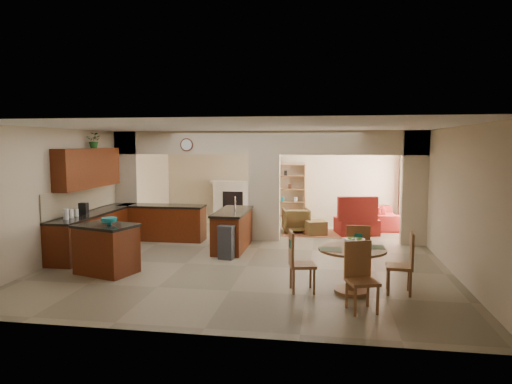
% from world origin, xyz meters
% --- Properties ---
extents(floor, '(10.00, 10.00, 0.00)m').
position_xyz_m(floor, '(0.00, 0.00, 0.00)').
color(floor, '#817459').
rests_on(floor, ground).
extents(ceiling, '(10.00, 10.00, 0.00)m').
position_xyz_m(ceiling, '(0.00, 0.00, 2.80)').
color(ceiling, white).
rests_on(ceiling, wall_back).
extents(wall_back, '(8.00, 0.00, 8.00)m').
position_xyz_m(wall_back, '(0.00, 5.00, 1.40)').
color(wall_back, '#C0AF8C').
rests_on(wall_back, floor).
extents(wall_front, '(8.00, 0.00, 8.00)m').
position_xyz_m(wall_front, '(0.00, -5.00, 1.40)').
color(wall_front, '#C0AF8C').
rests_on(wall_front, floor).
extents(wall_left, '(0.00, 10.00, 10.00)m').
position_xyz_m(wall_left, '(-4.00, 0.00, 1.40)').
color(wall_left, '#C0AF8C').
rests_on(wall_left, floor).
extents(wall_right, '(0.00, 10.00, 10.00)m').
position_xyz_m(wall_right, '(4.00, 0.00, 1.40)').
color(wall_right, '#C0AF8C').
rests_on(wall_right, floor).
extents(partition_left_pier, '(0.60, 0.25, 2.80)m').
position_xyz_m(partition_left_pier, '(-3.70, 1.00, 1.40)').
color(partition_left_pier, '#C0AF8C').
rests_on(partition_left_pier, floor).
extents(partition_center_pier, '(0.80, 0.25, 2.20)m').
position_xyz_m(partition_center_pier, '(0.00, 1.00, 1.10)').
color(partition_center_pier, '#C0AF8C').
rests_on(partition_center_pier, floor).
extents(partition_right_pier, '(0.60, 0.25, 2.80)m').
position_xyz_m(partition_right_pier, '(3.70, 1.00, 1.40)').
color(partition_right_pier, '#C0AF8C').
rests_on(partition_right_pier, floor).
extents(partition_header, '(8.00, 0.25, 0.60)m').
position_xyz_m(partition_header, '(0.00, 1.00, 2.50)').
color(partition_header, '#C0AF8C').
rests_on(partition_header, partition_center_pier).
extents(kitchen_counter, '(2.52, 3.29, 1.48)m').
position_xyz_m(kitchen_counter, '(-3.26, -0.25, 0.46)').
color(kitchen_counter, '#401207').
rests_on(kitchen_counter, floor).
extents(upper_cabinets, '(0.35, 2.40, 0.90)m').
position_xyz_m(upper_cabinets, '(-3.82, -0.80, 1.92)').
color(upper_cabinets, '#401207').
rests_on(upper_cabinets, wall_left).
extents(peninsula, '(0.70, 1.85, 0.91)m').
position_xyz_m(peninsula, '(-0.60, -0.11, 0.46)').
color(peninsula, '#401207').
rests_on(peninsula, floor).
extents(wall_clock, '(0.34, 0.03, 0.34)m').
position_xyz_m(wall_clock, '(-2.00, 0.85, 2.45)').
color(wall_clock, '#542A1C').
rests_on(wall_clock, partition_header).
extents(rug, '(1.60, 1.30, 0.01)m').
position_xyz_m(rug, '(1.20, 2.10, 0.01)').
color(rug, '#955636').
rests_on(rug, floor).
extents(fireplace, '(1.60, 0.35, 1.20)m').
position_xyz_m(fireplace, '(-1.60, 4.83, 0.61)').
color(fireplace, beige).
rests_on(fireplace, floor).
extents(shelving_unit, '(1.00, 0.32, 1.80)m').
position_xyz_m(shelving_unit, '(0.35, 4.82, 0.90)').
color(shelving_unit, brown).
rests_on(shelving_unit, floor).
extents(window_a, '(0.02, 0.90, 1.90)m').
position_xyz_m(window_a, '(3.97, 2.30, 1.20)').
color(window_a, white).
rests_on(window_a, wall_right).
extents(window_b, '(0.02, 0.90, 1.90)m').
position_xyz_m(window_b, '(3.97, 4.00, 1.20)').
color(window_b, white).
rests_on(window_b, wall_right).
extents(glazed_door, '(0.02, 0.70, 2.10)m').
position_xyz_m(glazed_door, '(3.97, 3.15, 1.05)').
color(glazed_door, white).
rests_on(glazed_door, wall_right).
extents(drape_a_left, '(0.10, 0.28, 2.30)m').
position_xyz_m(drape_a_left, '(3.93, 1.70, 1.20)').
color(drape_a_left, '#381617').
rests_on(drape_a_left, wall_right).
extents(drape_a_right, '(0.10, 0.28, 2.30)m').
position_xyz_m(drape_a_right, '(3.93, 2.90, 1.20)').
color(drape_a_right, '#381617').
rests_on(drape_a_right, wall_right).
extents(drape_b_left, '(0.10, 0.28, 2.30)m').
position_xyz_m(drape_b_left, '(3.93, 3.40, 1.20)').
color(drape_b_left, '#381617').
rests_on(drape_b_left, wall_right).
extents(drape_b_right, '(0.10, 0.28, 2.30)m').
position_xyz_m(drape_b_right, '(3.93, 4.60, 1.20)').
color(drape_b_right, '#381617').
rests_on(drape_b_right, wall_right).
extents(ceiling_fan, '(1.00, 1.00, 0.10)m').
position_xyz_m(ceiling_fan, '(1.50, 3.00, 2.56)').
color(ceiling_fan, white).
rests_on(ceiling_fan, ceiling).
extents(kitchen_island, '(1.27, 1.07, 0.95)m').
position_xyz_m(kitchen_island, '(-2.56, -2.52, 0.48)').
color(kitchen_island, '#401207').
rests_on(kitchen_island, floor).
extents(teal_bowl, '(0.29, 0.29, 0.14)m').
position_xyz_m(teal_bowl, '(-2.48, -2.53, 1.01)').
color(teal_bowl, '#137E86').
rests_on(teal_bowl, kitchen_island).
extents(trash_can, '(0.35, 0.31, 0.67)m').
position_xyz_m(trash_can, '(-0.53, -1.09, 0.33)').
color(trash_can, '#2C2D2F').
rests_on(trash_can, floor).
extents(dining_table, '(1.11, 1.11, 0.76)m').
position_xyz_m(dining_table, '(2.03, -2.99, 0.50)').
color(dining_table, brown).
rests_on(dining_table, floor).
extents(fruit_bowl, '(0.33, 0.33, 0.18)m').
position_xyz_m(fruit_bowl, '(2.06, -2.97, 0.85)').
color(fruit_bowl, '#5EB927').
rests_on(fruit_bowl, dining_table).
extents(sofa, '(2.44, 1.13, 0.69)m').
position_xyz_m(sofa, '(3.30, 3.57, 0.35)').
color(sofa, maroon).
rests_on(sofa, floor).
extents(chaise, '(1.25, 1.10, 0.43)m').
position_xyz_m(chaise, '(2.41, 2.17, 0.21)').
color(chaise, maroon).
rests_on(chaise, floor).
extents(armchair, '(0.86, 0.88, 0.67)m').
position_xyz_m(armchair, '(0.74, 2.19, 0.34)').
color(armchair, maroon).
rests_on(armchair, floor).
extents(ottoman, '(0.67, 0.67, 0.38)m').
position_xyz_m(ottoman, '(1.30, 1.89, 0.19)').
color(ottoman, maroon).
rests_on(ottoman, floor).
extents(plant, '(0.35, 0.31, 0.36)m').
position_xyz_m(plant, '(-3.82, -0.49, 2.55)').
color(plant, '#1A4A13').
rests_on(plant, upper_cabinets).
extents(chair_north, '(0.43, 0.43, 1.02)m').
position_xyz_m(chair_north, '(2.16, -2.23, 0.55)').
color(chair_north, brown).
rests_on(chair_north, floor).
extents(chair_east, '(0.46, 0.46, 1.02)m').
position_xyz_m(chair_east, '(2.88, -2.88, 0.55)').
color(chair_east, brown).
rests_on(chair_east, floor).
extents(chair_south, '(0.53, 0.53, 1.02)m').
position_xyz_m(chair_south, '(2.10, -3.75, 0.55)').
color(chair_south, brown).
rests_on(chair_south, floor).
extents(chair_west, '(0.50, 0.50, 1.02)m').
position_xyz_m(chair_west, '(1.13, -3.05, 0.55)').
color(chair_west, brown).
rests_on(chair_west, floor).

